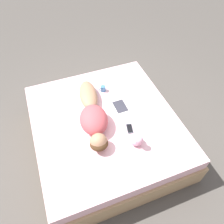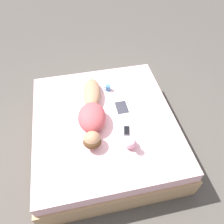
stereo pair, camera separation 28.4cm
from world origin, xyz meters
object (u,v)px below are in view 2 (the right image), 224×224
(open_magazine, at_px, (130,106))
(coffee_mug, at_px, (108,88))
(person, at_px, (92,113))
(cell_phone, at_px, (127,131))

(open_magazine, height_order, coffee_mug, coffee_mug)
(person, bearing_deg, coffee_mug, -113.82)
(coffee_mug, xyz_separation_m, cell_phone, (-0.09, 0.76, -0.04))
(person, bearing_deg, open_magazine, -160.68)
(person, distance_m, open_magazine, 0.55)
(open_magazine, relative_size, coffee_mug, 4.70)
(coffee_mug, height_order, cell_phone, coffee_mug)
(person, height_order, coffee_mug, person)
(person, distance_m, coffee_mug, 0.57)
(person, height_order, open_magazine, person)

